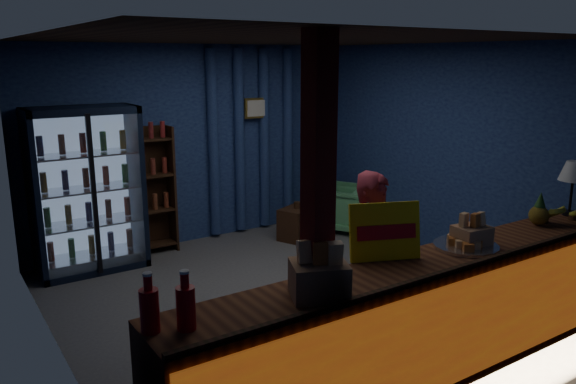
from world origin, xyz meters
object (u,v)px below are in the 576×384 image
(green_chair, at_px, (344,208))
(table_lamp, at_px, (574,173))
(shopkeeper, at_px, (373,263))
(pastry_tray, at_px, (466,244))

(green_chair, distance_m, table_lamp, 3.37)
(green_chair, height_order, table_lamp, table_lamp)
(shopkeeper, xyz_separation_m, table_lamp, (2.11, -0.43, 0.59))
(pastry_tray, distance_m, table_lamp, 1.64)
(pastry_tray, height_order, table_lamp, table_lamp)
(pastry_tray, bearing_deg, shopkeeper, 135.27)
(green_chair, height_order, pastry_tray, pastry_tray)
(shopkeeper, relative_size, green_chair, 2.15)
(table_lamp, bearing_deg, green_chair, 92.68)
(pastry_tray, bearing_deg, table_lamp, 2.89)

